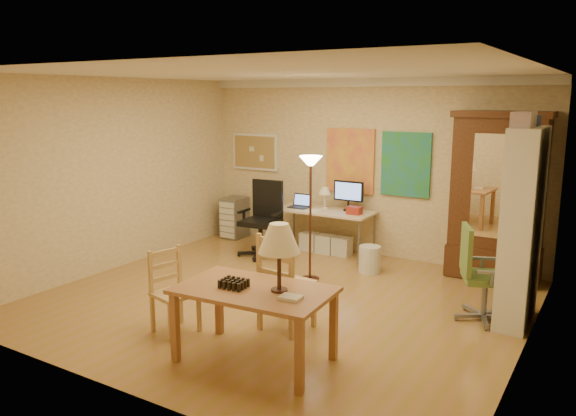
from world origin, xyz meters
The scene contains 16 objects.
floor centered at (0.00, 0.00, 0.00)m, with size 5.50×5.50×0.00m, color olive.
crown_molding centered at (0.00, 2.46, 2.64)m, with size 5.50×0.08×0.12m, color white.
corkboard centered at (-2.05, 2.47, 1.50)m, with size 0.90×0.04×0.62m, color #9F874A.
art_panel_left centered at (-0.25, 2.47, 1.45)m, with size 0.80×0.04×1.00m, color yellow.
art_panel_right centered at (0.65, 2.47, 1.45)m, with size 0.75×0.04×0.95m, color teal.
dining_table centered at (0.72, -1.43, 0.84)m, with size 1.47×0.94×1.33m.
ladder_chair_back centered at (0.50, -0.69, 0.49)m, with size 0.53×0.51×1.05m.
ladder_chair_left centered at (-0.48, -1.33, 0.41)m, with size 0.47×0.49×0.88m.
torchiere_lamp centered at (-0.07, 0.87, 1.35)m, with size 0.31×0.31×1.68m.
computer_desk centered at (-0.48, 2.16, 0.43)m, with size 1.54×0.67×1.16m.
office_chair_black centered at (-1.28, 1.52, 0.31)m, with size 0.72×0.72×1.16m.
office_chair_green centered at (2.21, 0.65, 0.28)m, with size 0.65×0.65×1.06m.
drawer_cart centered at (-2.34, 2.22, 0.36)m, with size 0.36×0.43×0.71m.
armoire centered at (2.02, 2.24, 0.98)m, with size 1.23×0.58×2.25m.
bookshelf centered at (2.55, 0.78, 1.06)m, with size 0.32×0.85×2.13m.
wastebin centered at (0.49, 1.60, 0.19)m, with size 0.31×0.31×0.38m, color silver.
Camera 1 is at (3.44, -5.47, 2.44)m, focal length 35.00 mm.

